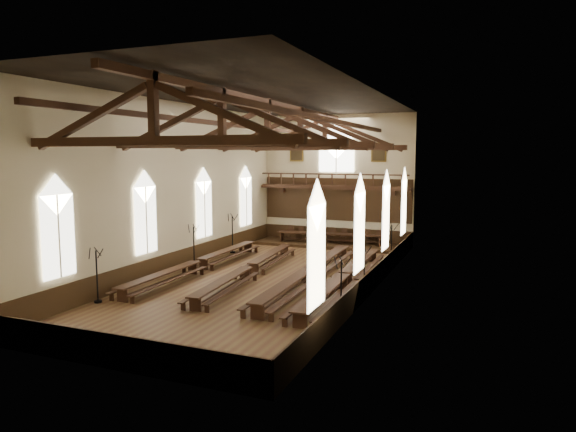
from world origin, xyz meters
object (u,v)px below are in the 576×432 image
Objects in this scene: candelabrum_right_near at (341,297)px; candelabrum_left_far at (232,241)px; refectory_row_b at (249,268)px; refectory_row_d at (344,277)px; candelabrum_left_near at (97,286)px; candelabrum_right_mid at (364,277)px; refectory_row_a at (198,263)px; dais at (330,244)px; refectory_row_c at (309,271)px; candelabrum_right_far at (391,251)px; high_table at (330,235)px; candelabrum_left_mid at (194,254)px.

candelabrum_left_far is at bearing 135.80° from candelabrum_right_near.
refectory_row_d reaches higher than refectory_row_b.
candelabrum_left_near is 1.10× the size of candelabrum_right_mid.
refectory_row_a is 5.07× the size of candelabrum_left_far.
dais is 19.40m from candelabrum_left_near.
candelabrum_left_far is at bearing 90.00° from candelabrum_left_near.
candelabrum_right_mid reaches higher than refectory_row_c.
candelabrum_right_far is at bearing -39.85° from dais.
candelabrum_left_near reaches higher than refectory_row_c.
refectory_row_b is 1.24× the size of dais.
candelabrum_right_mid is at bearing -90.00° from candelabrum_right_far.
refectory_row_d is at bearing -1.32° from refectory_row_b.
candelabrum_right_mid is (5.57, -11.86, -0.14)m from high_table.
refectory_row_a is 3.39m from refectory_row_b.
high_table is at bearing 140.15° from candelabrum_right_far.
candelabrum_left_far is 15.48m from candelabrum_right_near.
candelabrum_right_near is at bearing -70.88° from high_table.
refectory_row_d is 6.94m from candelabrum_right_far.
refectory_row_a is 0.97× the size of refectory_row_c.
high_table is 3.47× the size of candelabrum_right_mid.
candelabrum_right_near reaches higher than refectory_row_d.
high_table is at bearing 101.85° from refectory_row_c.
candelabrum_right_mid is (11.10, -1.60, -0.09)m from candelabrum_left_mid.
refectory_row_d is 6.12× the size of candelabrum_right_mid.
candelabrum_right_far is at bearing 90.00° from candelabrum_right_near.
candelabrum_left_mid is at bearing 174.17° from refectory_row_c.
refectory_row_c is 9.77m from candelabrum_left_far.
candelabrum_right_mid is (5.57, -11.86, 0.62)m from dais.
candelabrum_right_mid is (3.24, -0.80, 0.15)m from refectory_row_c.
refectory_row_c is 5.61× the size of candelabrum_left_near.
candelabrum_right_near is (11.10, 2.53, -0.02)m from candelabrum_left_near.
candelabrum_right_near is at bearing -90.00° from candelabrum_right_far.
refectory_row_a is 5.55× the size of candelabrum_right_near.
refectory_row_d is at bearing -68.97° from high_table.
candelabrum_left_mid is (-4.33, 1.10, 0.30)m from refectory_row_b.
candelabrum_left_far is (-7.86, 5.80, 0.28)m from refectory_row_c.
candelabrum_right_mid is (1.15, -0.37, 0.16)m from refectory_row_d.
high_table is (-0.00, 0.00, 0.76)m from dais.
candelabrum_right_near is (11.10, -5.80, -0.03)m from candelabrum_left_mid.
candelabrum_right_far is (5.57, -4.65, -0.06)m from high_table.
candelabrum_right_mid reaches higher than high_table.
candelabrum_right_near is at bearing -90.00° from candelabrum_right_mid.
high_table reaches higher than refectory_row_d.
refectory_row_b is 0.97× the size of refectory_row_d.
refectory_row_d is at bearing -7.04° from candelabrum_left_mid.
refectory_row_b is at bearing -0.63° from refectory_row_a.
candelabrum_right_near is 1.08× the size of candelabrum_right_mid.
candelabrum_left_mid is 5.00m from candelabrum_left_far.
candelabrum_right_far is at bearing 90.00° from candelabrum_right_mid.
candelabrum_right_far is (3.24, 6.42, 0.23)m from refectory_row_c.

